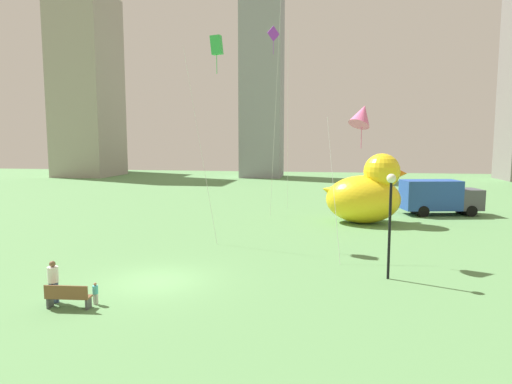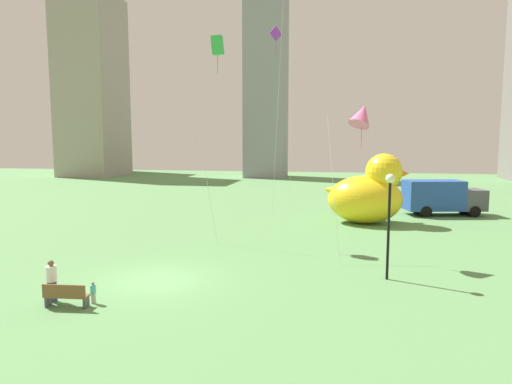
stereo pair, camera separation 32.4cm
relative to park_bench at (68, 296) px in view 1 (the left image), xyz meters
The scene contains 11 objects.
ground_plane 4.05m from the park_bench, 61.27° to the left, with size 140.00×140.00×0.00m, color #5B8F54.
park_bench is the anchor object (origin of this frame).
person_adult 1.10m from the park_bench, 150.71° to the left, with size 0.39×0.39×1.60m.
person_child 0.95m from the park_bench, 36.62° to the left, with size 0.20×0.20×0.83m.
giant_inflatable_duck 22.65m from the park_bench, 58.08° to the left, with size 6.22×3.99×5.15m.
lamppost 13.40m from the park_bench, 24.97° to the left, with size 0.40×0.40×4.64m.
box_truck 30.06m from the park_bench, 52.84° to the left, with size 6.59×3.49×2.85m.
city_skyline 63.09m from the park_bench, 98.26° to the left, with size 85.46×18.74×31.44m.
kite_purple 28.22m from the park_bench, 79.49° to the left, with size 1.84×2.56×15.69m.
kite_green 17.11m from the park_bench, 79.44° to the left, with size 2.43×2.35×12.40m.
kite_pink 15.79m from the park_bench, 40.50° to the left, with size 2.65×2.74×8.09m.
Camera 1 is at (7.29, -17.66, 6.03)m, focal length 31.12 mm.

